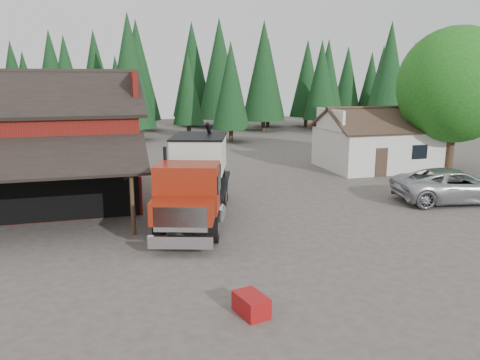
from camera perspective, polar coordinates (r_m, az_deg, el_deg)
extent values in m
plane|color=#4A413A|center=(20.11, 3.82, -7.13)|extent=(120.00, 120.00, 0.00)
cube|color=maroon|center=(28.56, -24.78, 2.77)|extent=(12.00, 10.00, 5.00)
cube|color=black|center=(25.79, -26.33, 9.55)|extent=(12.80, 5.53, 2.35)
cube|color=black|center=(30.72, -24.66, 9.96)|extent=(12.80, 5.53, 2.35)
cube|color=maroon|center=(27.90, -13.01, 10.63)|extent=(0.25, 7.00, 2.00)
cylinder|color=#382619|center=(20.67, -12.96, -2.82)|extent=(0.20, 0.20, 2.80)
cube|color=black|center=(23.75, -26.50, -0.37)|extent=(11.70, 0.08, 3.90)
cube|color=silver|center=(36.80, 16.38, 3.75)|extent=(8.00, 6.00, 3.00)
cube|color=#38281E|center=(35.29, 17.89, 6.99)|extent=(8.60, 3.42, 1.80)
cube|color=#38281E|center=(37.82, 15.39, 7.47)|extent=(8.60, 3.42, 1.80)
cube|color=silver|center=(34.60, 10.93, 7.27)|extent=(0.20, 4.20, 1.50)
cube|color=silver|center=(38.82, 21.65, 7.16)|extent=(0.20, 4.20, 1.50)
cube|color=#38281E|center=(33.57, 16.85, 2.07)|extent=(0.90, 0.06, 2.00)
cube|color=black|center=(35.16, 21.06, 3.21)|extent=(1.20, 0.06, 1.00)
cylinder|color=#382619|center=(36.71, 24.19, 3.31)|extent=(0.60, 0.60, 3.20)
sphere|color=#195814|center=(36.36, 24.84, 10.47)|extent=(8.00, 8.00, 8.00)
sphere|color=#195814|center=(36.27, 22.38, 8.78)|extent=(4.40, 4.40, 4.40)
sphere|color=#195814|center=(36.44, 26.74, 8.88)|extent=(4.80, 4.80, 4.80)
cylinder|color=#382619|center=(49.78, -1.10, 5.58)|extent=(0.44, 0.44, 1.60)
cone|color=black|center=(49.44, -1.12, 11.46)|extent=(3.96, 3.96, 9.00)
cylinder|color=#382619|center=(52.56, 17.27, 5.39)|extent=(0.44, 0.44, 1.60)
cone|color=black|center=(52.23, 17.71, 12.04)|extent=(4.84, 4.84, 11.00)
cylinder|color=#382619|center=(52.25, -12.96, 5.59)|extent=(0.44, 0.44, 1.60)
cone|color=black|center=(51.92, -13.32, 12.84)|extent=(5.28, 5.28, 12.00)
cylinder|color=black|center=(19.78, -9.79, -5.80)|extent=(0.72, 1.25, 1.19)
cylinder|color=black|center=(19.46, -3.18, -5.94)|extent=(0.72, 1.25, 1.19)
cylinder|color=black|center=(24.70, -7.43, -2.05)|extent=(0.72, 1.25, 1.19)
cylinder|color=black|center=(24.44, -2.15, -2.10)|extent=(0.72, 1.25, 1.19)
cylinder|color=black|center=(26.15, -6.91, -1.22)|extent=(0.72, 1.25, 1.19)
cylinder|color=black|center=(25.91, -1.92, -1.26)|extent=(0.72, 1.25, 1.19)
cube|color=black|center=(22.77, -5.31, -2.11)|extent=(3.91, 9.25, 0.43)
cube|color=silver|center=(18.02, -7.27, -7.55)|extent=(2.44, 0.93, 0.49)
cube|color=silver|center=(17.85, -7.29, -4.81)|extent=(2.00, 0.72, 0.98)
cube|color=maroon|center=(18.42, -6.99, -3.73)|extent=(2.75, 2.07, 0.92)
cube|color=maroon|center=(19.62, -6.43, -0.92)|extent=(3.03, 2.53, 2.00)
cube|color=black|center=(18.71, -6.82, -0.56)|extent=(2.20, 0.76, 0.98)
cylinder|color=black|center=(20.61, -9.07, 1.34)|extent=(0.19, 0.19, 1.95)
cube|color=black|center=(20.67, -6.00, -0.38)|extent=(2.57, 0.91, 1.73)
cube|color=black|center=(24.16, -4.89, -0.54)|extent=(4.51, 6.82, 0.17)
cube|color=beige|center=(23.85, -4.96, 3.22)|extent=(3.44, 4.16, 1.73)
cone|color=beige|center=(24.05, -4.91, 0.67)|extent=(2.99, 2.99, 0.76)
cube|color=black|center=(23.73, -5.00, 5.33)|extent=(3.58, 4.29, 0.09)
cylinder|color=black|center=(25.30, -3.10, 3.52)|extent=(1.45, 2.13, 3.31)
cube|color=maroon|center=(26.70, -5.66, 1.35)|extent=(0.88, 1.02, 0.49)
cylinder|color=silver|center=(20.49, -2.60, -4.03)|extent=(0.90, 1.21, 0.61)
imported|color=#B1B3BA|center=(28.18, 24.70, -0.62)|extent=(7.04, 4.15, 1.84)
cube|color=maroon|center=(13.97, 1.38, -14.94)|extent=(0.95, 1.24, 0.60)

